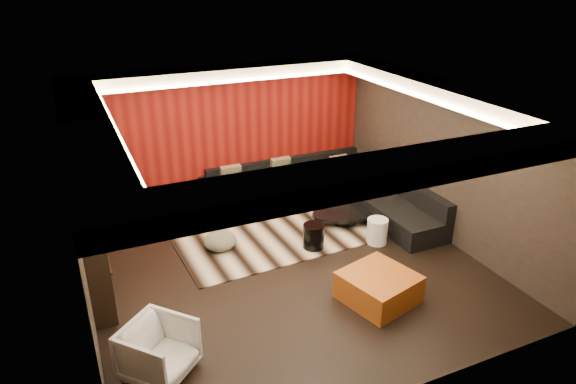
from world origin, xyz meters
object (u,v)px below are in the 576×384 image
sectional_sofa (326,193)px  white_side_table (377,231)px  drum_stool (314,236)px  armchair (159,351)px  orange_ottoman (378,287)px  coffee_table (345,217)px

sectional_sofa → white_side_table: bearing=-87.9°
drum_stool → armchair: (-3.04, -1.93, 0.11)m
white_side_table → orange_ottoman: bearing=-122.6°
white_side_table → sectional_sofa: size_ratio=0.13×
drum_stool → white_side_table: (1.11, -0.29, -0.01)m
orange_ottoman → armchair: size_ratio=1.25×
orange_ottoman → sectional_sofa: size_ratio=0.26×
coffee_table → sectional_sofa: size_ratio=0.35×
sectional_sofa → drum_stool: bearing=-125.2°
armchair → sectional_sofa: bearing=-1.9°
coffee_table → armchair: armchair is taller
coffee_table → armchair: bearing=-147.7°
coffee_table → white_side_table: 0.91m
sectional_sofa → armchair: bearing=-140.1°
coffee_table → white_side_table: bearing=-80.9°
coffee_table → white_side_table: white_side_table is taller
white_side_table → sectional_sofa: (-0.06, 1.78, 0.03)m
drum_stool → white_side_table: size_ratio=0.95×
coffee_table → orange_ottoman: orange_ottoman is taller
orange_ottoman → coffee_table: bearing=71.5°
drum_stool → sectional_sofa: bearing=54.8°
coffee_table → drum_stool: (-0.97, -0.60, 0.11)m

